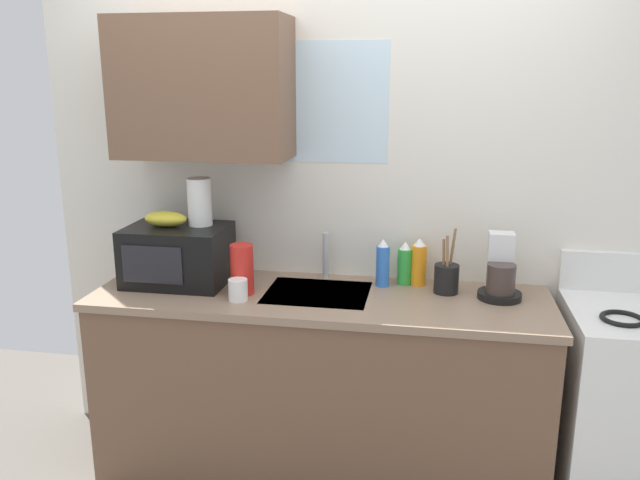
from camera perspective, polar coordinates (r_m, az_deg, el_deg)
kitchen_wall_assembly at (r=3.08m, az=-0.84°, el=5.15°), size 2.81×0.42×2.50m
counter_unit at (r=3.05m, az=-0.01°, el=-12.63°), size 2.04×0.63×0.90m
sink_faucet at (r=3.07m, az=0.49°, el=-1.39°), size 0.03×0.03×0.22m
stove_range at (r=3.15m, az=25.99°, el=-13.38°), size 0.60×0.60×1.08m
microwave at (r=3.07m, az=-12.50°, el=-1.29°), size 0.46×0.35×0.27m
banana_bunch at (r=3.05m, az=-13.52°, el=1.84°), size 0.20×0.11×0.07m
paper_towel_roll at (r=3.02m, az=-10.62°, el=3.34°), size 0.11×0.11×0.22m
coffee_maker at (r=2.93m, az=15.68°, el=-2.90°), size 0.19×0.21×0.28m
dish_soap_bottle_blue at (r=2.97m, az=5.58°, el=-2.14°), size 0.06×0.06×0.22m
dish_soap_bottle_green at (r=3.01m, az=7.52°, el=-2.15°), size 0.07×0.07×0.20m
dish_soap_bottle_orange at (r=3.01m, az=8.75°, el=-2.03°), size 0.07×0.07×0.22m
cereal_canister at (r=2.88m, az=-6.93°, el=-2.60°), size 0.10×0.10×0.23m
mug_white at (r=2.81m, az=-7.28°, el=-4.40°), size 0.08×0.08×0.09m
utensil_crock at (r=2.93m, az=11.14°, el=-3.29°), size 0.11×0.11×0.30m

